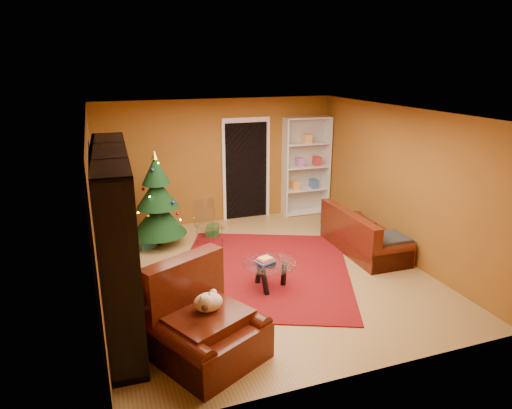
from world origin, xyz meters
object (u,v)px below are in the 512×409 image
object	(u,v)px
armchair	(208,323)
acrylic_chair	(209,227)
gift_box_green	(213,231)
gift_box_teal	(146,241)
white_bookshelf	(306,167)
rug	(264,270)
christmas_tree	(157,200)
dog	(208,302)
sofa	(365,231)
coffee_table	(269,275)
media_unit	(116,238)

from	to	relation	value
armchair	acrylic_chair	world-z (taller)	armchair
gift_box_green	armchair	size ratio (longest dim) A/B	0.20
gift_box_teal	white_bookshelf	world-z (taller)	white_bookshelf
gift_box_green	acrylic_chair	distance (m)	0.61
gift_box_teal	white_bookshelf	xyz separation A→B (m)	(3.66, 0.86, 0.95)
rug	white_bookshelf	bearing A→B (deg)	52.43
armchair	acrylic_chair	bearing A→B (deg)	48.79
christmas_tree	dog	bearing A→B (deg)	-88.97
armchair	sofa	size ratio (longest dim) A/B	0.64
sofa	coffee_table	distance (m)	2.27
armchair	rug	bearing A→B (deg)	27.14
sofa	dog	bearing A→B (deg)	122.20
gift_box_green	white_bookshelf	size ratio (longest dim) A/B	0.11
christmas_tree	white_bookshelf	bearing A→B (deg)	13.19
armchair	dog	world-z (taller)	armchair
armchair	gift_box_teal	bearing A→B (deg)	67.84
acrylic_chair	white_bookshelf	bearing A→B (deg)	11.00
dog	gift_box_teal	bearing A→B (deg)	68.28
rug	coffee_table	distance (m)	0.63
gift_box_green	white_bookshelf	world-z (taller)	white_bookshelf
armchair	media_unit	bearing A→B (deg)	97.06
rug	coffee_table	xyz separation A→B (m)	(-0.13, -0.58, 0.21)
gift_box_green	coffee_table	xyz separation A→B (m)	(0.28, -2.38, 0.10)
gift_box_teal	acrylic_chair	xyz separation A→B (m)	(1.13, -0.37, 0.27)
coffee_table	sofa	bearing A→B (deg)	19.46
gift_box_green	dog	size ratio (longest dim) A/B	0.59
sofa	acrylic_chair	xyz separation A→B (m)	(-2.60, 1.12, 0.01)
christmas_tree	gift_box_teal	xyz separation A→B (m)	(-0.27, -0.07, -0.75)
rug	gift_box_green	xyz separation A→B (m)	(-0.41, 1.79, 0.11)
media_unit	christmas_tree	xyz separation A→B (m)	(0.84, 2.39, -0.26)
armchair	gift_box_green	bearing A→B (deg)	47.96
white_bookshelf	acrylic_chair	distance (m)	2.90
gift_box_teal	sofa	size ratio (longest dim) A/B	0.14
media_unit	acrylic_chair	distance (m)	2.68
media_unit	armchair	world-z (taller)	media_unit
gift_box_teal	sofa	xyz separation A→B (m)	(3.73, -1.49, 0.26)
gift_box_green	sofa	xyz separation A→B (m)	(2.42, -1.62, 0.28)
rug	gift_box_green	distance (m)	1.84
armchair	christmas_tree	bearing A→B (deg)	63.52
media_unit	christmas_tree	distance (m)	2.54
armchair	coffee_table	size ratio (longest dim) A/B	1.41
gift_box_teal	rug	bearing A→B (deg)	-43.92
rug	acrylic_chair	distance (m)	1.47
coffee_table	acrylic_chair	size ratio (longest dim) A/B	1.03
armchair	sofa	bearing A→B (deg)	4.76
dog	acrylic_chair	xyz separation A→B (m)	(0.79, 3.18, -0.28)
white_bookshelf	rug	bearing A→B (deg)	-125.94
media_unit	gift_box_teal	bearing A→B (deg)	78.26
rug	armchair	bearing A→B (deg)	-125.70
christmas_tree	armchair	distance (m)	3.71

